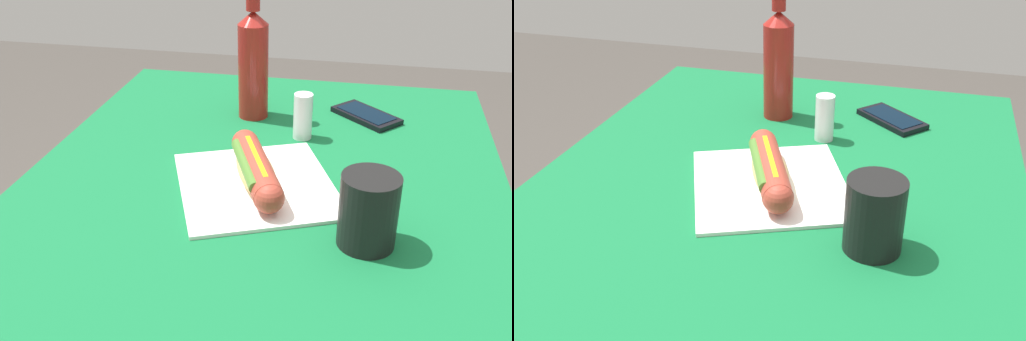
% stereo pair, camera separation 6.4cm
% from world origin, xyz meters
% --- Properties ---
extents(dining_table, '(1.01, 0.81, 0.76)m').
position_xyz_m(dining_table, '(0.00, 0.00, 0.60)').
color(dining_table, brown).
rests_on(dining_table, ground).
extents(paper_wrapper, '(0.34, 0.33, 0.01)m').
position_xyz_m(paper_wrapper, '(-0.02, 0.01, 0.76)').
color(paper_wrapper, white).
rests_on(paper_wrapper, dining_table).
extents(hot_dog, '(0.22, 0.12, 0.05)m').
position_xyz_m(hot_dog, '(-0.02, 0.01, 0.79)').
color(hot_dog, '#DBB26B').
rests_on(hot_dog, paper_wrapper).
extents(cell_phone, '(0.15, 0.15, 0.01)m').
position_xyz_m(cell_phone, '(0.30, -0.16, 0.76)').
color(cell_phone, black).
rests_on(cell_phone, dining_table).
extents(soda_bottle, '(0.06, 0.06, 0.26)m').
position_xyz_m(soda_bottle, '(0.27, 0.07, 0.87)').
color(soda_bottle, maroon).
rests_on(soda_bottle, dining_table).
extents(drinking_cup, '(0.08, 0.08, 0.11)m').
position_xyz_m(drinking_cup, '(-0.15, -0.18, 0.81)').
color(drinking_cup, black).
rests_on(drinking_cup, dining_table).
extents(salt_shaker, '(0.04, 0.04, 0.09)m').
position_xyz_m(salt_shaker, '(0.18, -0.04, 0.80)').
color(salt_shaker, silver).
rests_on(salt_shaker, dining_table).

